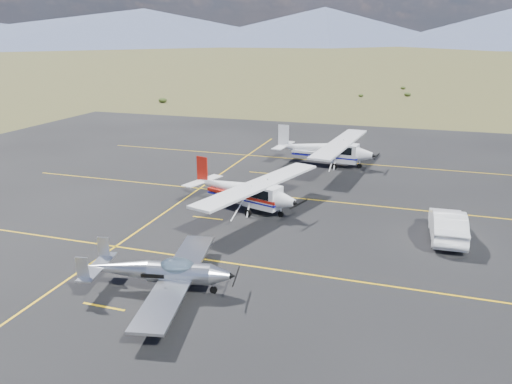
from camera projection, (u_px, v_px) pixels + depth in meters
The scene contains 6 objects.
ground at pixel (204, 280), 23.11m from camera, with size 1600.00×1600.00×0.00m, color #383D1C.
apron at pixel (251, 227), 29.45m from camera, with size 72.00×72.00×0.02m, color black.
aircraft_low_wing at pixel (163, 272), 21.84m from camera, with size 6.53×8.99×1.94m.
aircraft_cessna at pixel (245, 189), 32.06m from camera, with size 7.95×11.61×2.96m.
aircraft_plain at pixel (326, 149), 42.79m from camera, with size 7.67×12.73×3.21m.
sedan at pixel (448, 225), 27.49m from camera, with size 1.74×4.99×1.65m, color white.
Camera 1 is at (8.71, -19.02, 10.91)m, focal length 35.00 mm.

